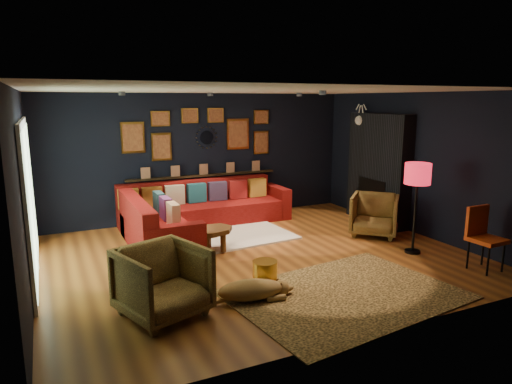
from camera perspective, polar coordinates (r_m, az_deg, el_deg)
name	(u,v)px	position (r m, az deg, el deg)	size (l,w,h in m)	color
floor	(259,256)	(7.37, 0.35, -8.06)	(6.50, 6.50, 0.00)	#965822
room_walls	(259,158)	(7.01, 0.36, 4.32)	(6.50, 6.50, 6.50)	black
sectional	(188,216)	(8.69, -8.48, -2.94)	(3.41, 2.69, 0.86)	maroon
ledge	(204,175)	(9.57, -6.57, 2.08)	(3.20, 0.12, 0.04)	black
gallery_wall	(201,132)	(9.50, -6.84, 7.40)	(3.15, 0.04, 1.02)	gold
sunburst_mirror	(207,138)	(9.54, -6.18, 6.79)	(0.47, 0.16, 0.47)	silver
fireplace	(378,173)	(9.52, 15.00, 2.34)	(0.31, 1.60, 2.20)	black
deer_head	(366,120)	(9.83, 13.64, 8.72)	(0.50, 0.28, 0.45)	white
sliding_door	(30,201)	(7.01, -26.44, -0.96)	(0.06, 2.80, 2.20)	white
ceiling_spots	(238,94)	(7.68, -2.26, 12.16)	(3.30, 2.50, 0.06)	black
shag_rug	(222,235)	(8.46, -4.31, -5.41)	(2.39, 1.74, 0.03)	white
leopard_rug	(345,294)	(6.11, 11.10, -12.43)	(2.83, 2.02, 0.02)	tan
coffee_table	(212,233)	(7.51, -5.51, -5.10)	(0.87, 0.73, 0.37)	#583318
pouf	(176,251)	(7.06, -10.02, -7.31)	(0.55, 0.55, 0.36)	maroon
armchair_left	(163,278)	(5.42, -11.59, -10.54)	(0.88, 0.83, 0.91)	gold
armchair_right	(375,213)	(8.68, 14.61, -2.53)	(0.82, 0.77, 0.84)	gold
gold_stool	(265,276)	(6.05, 1.14, -10.45)	(0.33, 0.33, 0.41)	gold
orange_chair	(483,233)	(7.48, 26.48, -4.57)	(0.46, 0.46, 0.94)	black
floor_lamp	(417,178)	(7.69, 19.54, 1.64)	(0.41, 0.41, 1.48)	black
dog	(250,286)	(5.77, -0.70, -11.68)	(1.13, 0.55, 0.36)	#A88041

